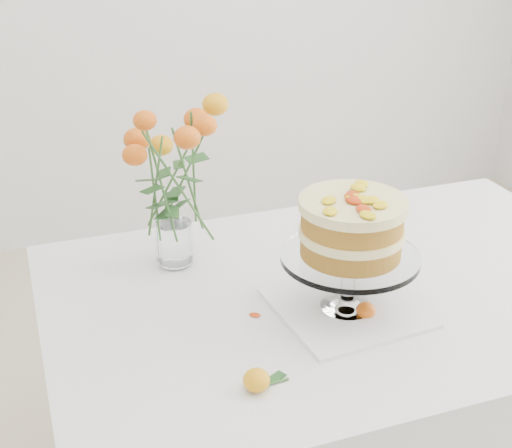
% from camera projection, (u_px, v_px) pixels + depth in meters
% --- Properties ---
extents(table, '(1.43, 0.93, 0.76)m').
position_uv_depth(table, '(350.00, 314.00, 1.71)').
color(table, '#A2805F').
rests_on(table, ground).
extents(napkin, '(0.32, 0.32, 0.01)m').
position_uv_depth(napkin, '(346.00, 308.00, 1.58)').
color(napkin, white).
rests_on(napkin, table).
extents(cake_stand, '(0.30, 0.30, 0.27)m').
position_uv_depth(cake_stand, '(351.00, 233.00, 1.50)').
color(cake_stand, white).
rests_on(cake_stand, napkin).
extents(rose_vase, '(0.31, 0.31, 0.45)m').
position_uv_depth(rose_vase, '(170.00, 164.00, 1.65)').
color(rose_vase, white).
rests_on(rose_vase, table).
extents(loose_rose_near, '(0.09, 0.05, 0.04)m').
position_uv_depth(loose_rose_near, '(257.00, 380.00, 1.32)').
color(loose_rose_near, orange).
rests_on(loose_rose_near, table).
extents(loose_rose_far, '(0.08, 0.04, 0.04)m').
position_uv_depth(loose_rose_far, '(366.00, 310.00, 1.54)').
color(loose_rose_far, '#C83E09').
rests_on(loose_rose_far, table).
extents(stray_petal_a, '(0.03, 0.02, 0.00)m').
position_uv_depth(stray_petal_a, '(323.00, 315.00, 1.55)').
color(stray_petal_a, yellow).
rests_on(stray_petal_a, table).
extents(stray_petal_b, '(0.03, 0.02, 0.00)m').
position_uv_depth(stray_petal_b, '(372.00, 316.00, 1.55)').
color(stray_petal_b, yellow).
rests_on(stray_petal_b, table).
extents(stray_petal_c, '(0.03, 0.02, 0.00)m').
position_uv_depth(stray_petal_c, '(398.00, 322.00, 1.53)').
color(stray_petal_c, yellow).
rests_on(stray_petal_c, table).
extents(stray_petal_d, '(0.03, 0.02, 0.00)m').
position_uv_depth(stray_petal_d, '(255.00, 315.00, 1.55)').
color(stray_petal_d, yellow).
rests_on(stray_petal_d, table).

